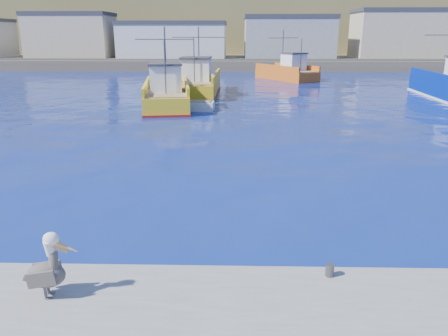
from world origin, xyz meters
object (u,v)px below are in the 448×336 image
boat_orange (288,71)px  pelican (47,270)px  trawler_yellow_a (167,94)px  skiff_mid (187,107)px  trawler_yellow_b (198,84)px

boat_orange → pelican: boat_orange is taller
trawler_yellow_a → skiff_mid: trawler_yellow_a is taller
trawler_yellow_b → pelican: 35.40m
trawler_yellow_b → pelican: bearing=-90.4°
skiff_mid → trawler_yellow_a: bearing=135.6°
boat_orange → pelican: 50.63m
trawler_yellow_b → skiff_mid: bearing=-90.9°
pelican → trawler_yellow_b: bearing=89.6°
trawler_yellow_a → pelican: 27.99m
trawler_yellow_a → trawler_yellow_b: bearing=75.2°
boat_orange → trawler_yellow_b: bearing=-126.6°
boat_orange → pelican: (-10.72, -49.48, 0.07)m
skiff_mid → boat_orange: bearing=65.6°
trawler_yellow_a → boat_orange: trawler_yellow_a is taller
trawler_yellow_a → pelican: bearing=-86.5°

